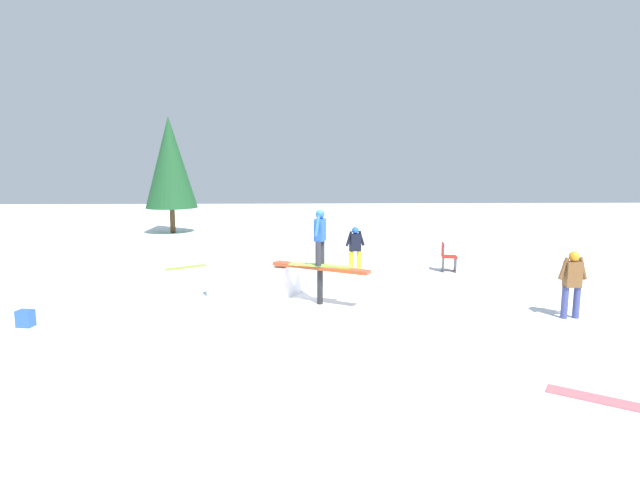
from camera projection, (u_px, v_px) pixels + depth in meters
name	position (u px, v px, depth m)	size (l,w,h in m)	color
ground_plane	(320.00, 304.00, 11.56)	(60.00, 60.00, 0.00)	white
rail_feature	(320.00, 272.00, 11.45)	(2.24, 1.44, 0.90)	black
snow_kicker_ramp	(255.00, 279.00, 12.34)	(1.80, 1.50, 0.76)	white
main_rider_on_rail	(320.00, 239.00, 11.33)	(1.44, 0.73, 1.30)	#8BCC3E
bystander_brown	(572.00, 281.00, 10.37)	(0.63, 0.22, 1.43)	navy
bystander_black	(355.00, 247.00, 14.90)	(0.61, 0.28, 1.37)	yellow
loose_snowboard_lime	(186.00, 267.00, 15.62)	(1.31, 0.28, 0.02)	#8AE034
loose_snowboard_coral	(607.00, 401.00, 6.78)	(1.52, 0.28, 0.02)	#E95A63
folding_chair	(448.00, 258.00, 15.01)	(0.50, 0.50, 0.88)	#3F3F44
backpack_on_snow	(25.00, 318.00, 9.91)	(0.30, 0.22, 0.34)	blue
pine_tree_near	(170.00, 163.00, 23.11)	(2.38, 2.38, 5.41)	#4C331E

